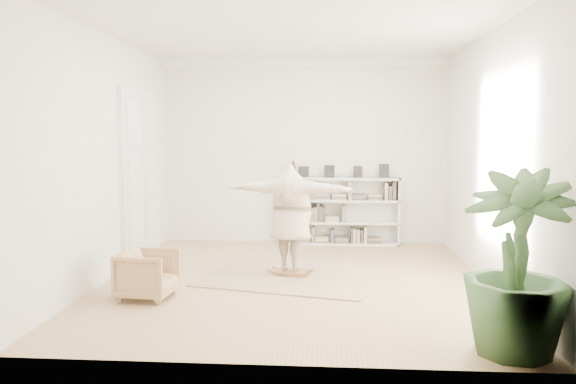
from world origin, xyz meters
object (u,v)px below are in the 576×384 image
object	(u,v)px
bookshelf	(342,212)
houseplant	(516,263)
armchair	(148,274)
rocker_board	(291,272)
person	(291,216)

from	to	relation	value
bookshelf	houseplant	distance (m)	5.59
armchair	rocker_board	distance (m)	2.20
person	houseplant	xyz separation A→B (m)	(2.37, -2.83, -0.01)
bookshelf	rocker_board	bearing A→B (deg)	-107.83
bookshelf	person	size ratio (longest dim) A/B	1.11
armchair	rocker_board	world-z (taller)	armchair
armchair	person	bearing A→B (deg)	-49.74
bookshelf	armchair	xyz separation A→B (m)	(-2.62, -3.79, -0.32)
armchair	person	world-z (taller)	person
armchair	houseplant	bearing A→B (deg)	-105.25
armchair	houseplant	xyz separation A→B (m)	(4.17, -1.58, 0.59)
bookshelf	rocker_board	world-z (taller)	bookshelf
bookshelf	armchair	bearing A→B (deg)	-124.61
bookshelf	person	bearing A→B (deg)	-107.83
person	houseplant	distance (m)	3.69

